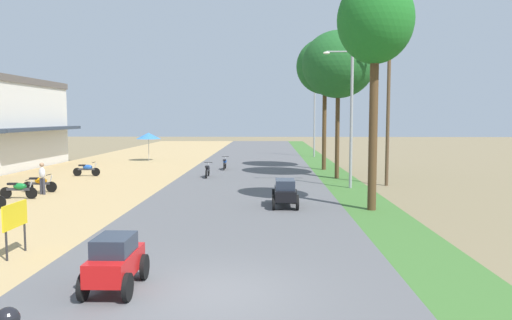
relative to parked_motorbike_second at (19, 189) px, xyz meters
name	(u,v)px	position (x,y,z in m)	size (l,w,h in m)	color
ground_plane	(210,297)	(10.62, -12.36, -0.55)	(180.00, 180.00, 0.00)	#7A6B4C
road_strip	(210,295)	(10.62, -12.36, -0.51)	(9.00, 140.00, 0.08)	#565659
median_strip	(472,298)	(16.32, -12.36, -0.52)	(2.40, 140.00, 0.06)	#3D6B2D
parked_motorbike_second	(19,189)	(0.00, 0.00, 0.00)	(1.80, 0.54, 0.94)	black
parked_motorbike_third	(40,183)	(0.04, 2.08, 0.00)	(1.80, 0.54, 0.94)	black
parked_motorbike_fourth	(87,169)	(-0.12, 9.06, 0.00)	(1.80, 0.54, 0.94)	black
street_signboard	(15,219)	(4.82, -9.51, 0.55)	(0.06, 1.30, 1.50)	#262628
vendor_umbrella	(148,136)	(1.17, 20.62, 1.75)	(2.20, 2.20, 2.52)	#99999E
pedestrian_on_shoulder	(42,177)	(0.50, 1.35, 0.41)	(0.43, 0.37, 1.62)	#33333D
median_tree_nearest	(375,23)	(16.24, -2.37, 7.23)	(3.11, 3.11, 9.60)	#4C351E
median_tree_second	(338,65)	(16.28, 8.44, 6.69)	(4.55, 4.55, 9.32)	#4C351E
median_tree_third	(325,67)	(16.03, 13.59, 7.09)	(4.20, 4.20, 9.68)	#4C351E
streetlamp_near	(352,108)	(16.42, 4.08, 3.88)	(3.16, 0.20, 7.57)	gray
streetlamp_mid	(315,110)	(16.42, 25.54, 4.14)	(3.16, 0.20, 8.06)	gray
utility_pole_near	(388,102)	(18.73, 5.46, 4.27)	(1.80, 0.20, 9.26)	brown
car_hatchback_red	(115,260)	(8.47, -12.18, 0.19)	(1.04, 2.00, 1.23)	red
car_sedan_black	(285,191)	(12.61, -1.82, 0.19)	(1.10, 2.26, 1.19)	black
motorbike_ahead_second	(208,170)	(7.95, 8.57, 0.02)	(0.54, 1.80, 0.94)	black
motorbike_ahead_third	(225,163)	(8.64, 13.37, 0.02)	(0.54, 1.80, 0.94)	black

